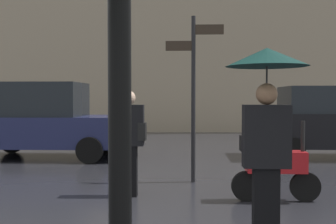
# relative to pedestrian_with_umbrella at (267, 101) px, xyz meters

# --- Properties ---
(pedestrian_with_umbrella) EXTENTS (0.88, 0.88, 2.12)m
(pedestrian_with_umbrella) POSITION_rel_pedestrian_with_umbrella_xyz_m (0.00, 0.00, 0.00)
(pedestrian_with_umbrella) COLOR black
(pedestrian_with_umbrella) RESTS_ON ground
(pedestrian_with_bag) EXTENTS (0.52, 0.24, 1.70)m
(pedestrian_with_bag) POSITION_rel_pedestrian_with_umbrella_xyz_m (-1.77, 2.10, -0.59)
(pedestrian_with_bag) COLOR black
(pedestrian_with_bag) RESTS_ON ground
(parked_scooter) EXTENTS (1.35, 0.32, 1.23)m
(parked_scooter) POSITION_rel_pedestrian_with_umbrella_xyz_m (0.46, 1.86, -1.00)
(parked_scooter) COLOR black
(parked_scooter) RESTS_ON ground
(parked_car_left) EXTENTS (4.14, 2.03, 1.98)m
(parked_car_left) POSITION_rel_pedestrian_with_umbrella_xyz_m (-4.61, 6.22, -0.56)
(parked_car_left) COLOR #1E234C
(parked_car_left) RESTS_ON ground
(parked_car_right) EXTENTS (4.38, 1.93, 1.88)m
(parked_car_right) POSITION_rel_pedestrian_with_umbrella_xyz_m (3.07, 6.55, -0.59)
(parked_car_right) COLOR black
(parked_car_right) RESTS_ON ground
(street_signpost) EXTENTS (1.08, 0.08, 3.11)m
(street_signpost) POSITION_rel_pedestrian_with_umbrella_xyz_m (-0.73, 3.25, 0.33)
(street_signpost) COLOR black
(street_signpost) RESTS_ON ground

